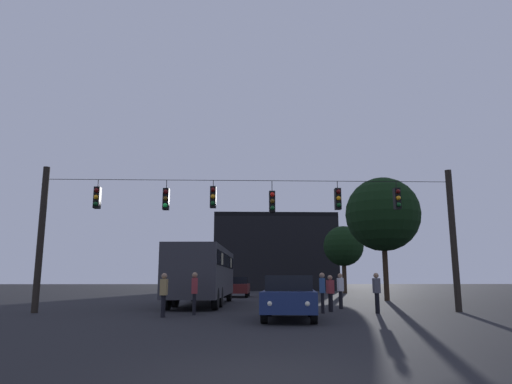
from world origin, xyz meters
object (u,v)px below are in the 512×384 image
object	(u,v)px
pedestrian_near_bus	(340,289)
pedestrian_far_side	(194,291)
car_near_right	(289,296)
pedestrian_crossing_center	(164,292)
pedestrian_crossing_right	(322,290)
pedestrian_trailing	(377,290)
tree_left_silhouette	(383,214)
car_far_left	(237,286)
city_bus	(204,270)
pedestrian_crossing_left	(330,291)
tree_behind_building	(343,246)

from	to	relation	value
pedestrian_near_bus	pedestrian_far_side	distance (m)	7.45
car_near_right	pedestrian_crossing_center	world-z (taller)	pedestrian_crossing_center
pedestrian_far_side	car_near_right	bearing A→B (deg)	-31.64
pedestrian_crossing_right	pedestrian_near_bus	xyz separation A→B (m)	(1.34, 2.71, 0.00)
pedestrian_trailing	pedestrian_far_side	size ratio (longest dim) A/B	0.99
pedestrian_crossing_center	tree_left_silhouette	xyz separation A→B (m)	(12.34, 12.39, 4.70)
tree_left_silhouette	car_far_left	bearing A→B (deg)	146.86
tree_left_silhouette	pedestrian_crossing_right	bearing A→B (deg)	-119.70
pedestrian_crossing_center	car_far_left	bearing A→B (deg)	82.01
pedestrian_trailing	pedestrian_far_side	world-z (taller)	pedestrian_far_side
tree_left_silhouette	city_bus	bearing A→B (deg)	-159.16
pedestrian_crossing_center	pedestrian_near_bus	size ratio (longest dim) A/B	0.98
pedestrian_crossing_center	pedestrian_crossing_right	distance (m)	6.54
pedestrian_near_bus	car_far_left	bearing A→B (deg)	109.38
car_far_left	pedestrian_near_bus	size ratio (longest dim) A/B	2.67
pedestrian_near_bus	pedestrian_trailing	xyz separation A→B (m)	(0.91, -2.82, -0.01)
pedestrian_crossing_right	pedestrian_near_bus	world-z (taller)	pedestrian_near_bus
car_near_right	pedestrian_trailing	distance (m)	4.87
car_near_right	pedestrian_crossing_right	bearing A→B (deg)	60.13
car_near_right	tree_left_silhouette	world-z (taller)	tree_left_silhouette
car_near_right	car_far_left	xyz separation A→B (m)	(-1.97, 19.90, 0.00)
pedestrian_crossing_left	pedestrian_crossing_right	distance (m)	0.96
pedestrian_far_side	tree_behind_building	distance (m)	28.84
pedestrian_crossing_right	tree_left_silhouette	xyz separation A→B (m)	(6.05, 10.61, 4.68)
pedestrian_near_bus	tree_left_silhouette	xyz separation A→B (m)	(4.70, 7.89, 4.68)
car_near_right	pedestrian_near_bus	distance (m)	6.43
car_far_left	pedestrian_crossing_center	size ratio (longest dim) A/B	2.73
car_near_right	tree_left_silhouette	xyz separation A→B (m)	(7.74, 13.56, 4.82)
pedestrian_crossing_right	pedestrian_crossing_left	bearing A→B (deg)	58.97
pedestrian_crossing_right	tree_left_silhouette	bearing A→B (deg)	60.30
tree_behind_building	pedestrian_trailing	bearing A→B (deg)	-99.74
city_bus	pedestrian_far_side	xyz separation A→B (m)	(0.20, -7.00, -0.93)
pedestrian_near_bus	pedestrian_trailing	world-z (taller)	pedestrian_near_bus
pedestrian_far_side	city_bus	bearing A→B (deg)	91.66
pedestrian_crossing_center	pedestrian_crossing_right	bearing A→B (deg)	15.82
pedestrian_near_bus	pedestrian_trailing	distance (m)	2.97
pedestrian_crossing_center	pedestrian_trailing	xyz separation A→B (m)	(8.55, 1.67, 0.02)
tree_left_silhouette	tree_behind_building	distance (m)	14.73
pedestrian_crossing_left	pedestrian_far_side	xyz separation A→B (m)	(-5.73, -1.58, 0.07)
pedestrian_trailing	tree_left_silhouette	distance (m)	12.29
pedestrian_crossing_right	pedestrian_near_bus	distance (m)	3.03
pedestrian_crossing_left	tree_behind_building	xyz separation A→B (m)	(6.12, 24.46, 3.63)
car_far_left	pedestrian_trailing	xyz separation A→B (m)	(5.92, -17.06, 0.13)
pedestrian_crossing_right	pedestrian_trailing	size ratio (longest dim) A/B	1.00
pedestrian_crossing_center	tree_behind_building	size ratio (longest dim) A/B	0.25
city_bus	car_far_left	world-z (taller)	city_bus
car_far_left	pedestrian_far_side	bearing A→B (deg)	-95.10
pedestrian_crossing_left	tree_behind_building	bearing A→B (deg)	75.94
tree_behind_building	pedestrian_crossing_right	bearing A→B (deg)	-104.67
car_near_right	pedestrian_crossing_center	xyz separation A→B (m)	(-4.59, 1.17, 0.11)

